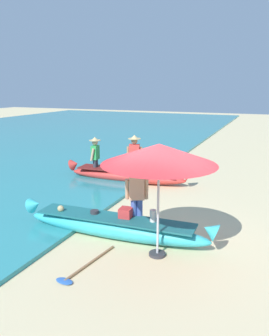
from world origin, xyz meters
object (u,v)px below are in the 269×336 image
object	(u,v)px
person_vendor_hatted	(134,157)
boat_red_midground	(127,175)
boat_cyan_foreground	(114,226)
person_tourist_customer	(137,197)
patio_umbrella_large	(159,155)
person_vendor_assistant	(95,155)
paddle	(82,268)

from	to	relation	value
person_vendor_hatted	boat_red_midground	bearing A→B (deg)	138.02
boat_cyan_foreground	boat_red_midground	distance (m)	4.85
person_tourist_customer	patio_umbrella_large	size ratio (longest dim) A/B	0.71
person_tourist_customer	person_vendor_assistant	bearing A→B (deg)	129.62
boat_red_midground	person_vendor_hatted	bearing A→B (deg)	-41.98
boat_red_midground	person_vendor_hatted	xyz separation A→B (m)	(0.50, -0.45, 0.81)
boat_cyan_foreground	patio_umbrella_large	xyz separation A→B (m)	(1.24, -0.45, 1.91)
person_tourist_customer	paddle	bearing A→B (deg)	-101.06
person_vendor_assistant	patio_umbrella_large	bearing A→B (deg)	-49.34
boat_cyan_foreground	person_tourist_customer	world-z (taller)	person_tourist_customer
paddle	boat_cyan_foreground	bearing A→B (deg)	92.51
boat_cyan_foreground	person_tourist_customer	bearing A→B (deg)	36.25
boat_cyan_foreground	patio_umbrella_large	bearing A→B (deg)	-20.14
person_tourist_customer	person_vendor_assistant	world-z (taller)	person_tourist_customer
paddle	person_tourist_customer	bearing A→B (deg)	78.94
boat_cyan_foreground	boat_red_midground	world-z (taller)	boat_cyan_foreground
boat_red_midground	person_vendor_hatted	distance (m)	1.06
boat_cyan_foreground	boat_red_midground	size ratio (longest dim) A/B	1.01
boat_red_midground	patio_umbrella_large	world-z (taller)	patio_umbrella_large
person_vendor_hatted	person_tourist_customer	size ratio (longest dim) A/B	1.08
boat_cyan_foreground	person_tourist_customer	distance (m)	0.89
boat_cyan_foreground	person_vendor_assistant	size ratio (longest dim) A/B	2.97
boat_red_midground	person_tourist_customer	xyz separation A→B (m)	(2.14, -4.22, 0.71)
person_vendor_hatted	person_vendor_assistant	world-z (taller)	person_vendor_hatted
boat_cyan_foreground	boat_red_midground	xyz separation A→B (m)	(-1.70, 4.54, -0.01)
boat_red_midground	paddle	distance (m)	6.38
person_vendor_assistant	paddle	bearing A→B (deg)	-63.22
person_tourist_customer	patio_umbrella_large	distance (m)	1.65
person_vendor_hatted	person_vendor_assistant	distance (m)	1.82
person_vendor_hatted	patio_umbrella_large	size ratio (longest dim) A/B	0.77
person_tourist_customer	patio_umbrella_large	xyz separation A→B (m)	(0.80, -0.78, 1.22)
paddle	patio_umbrella_large	bearing A→B (deg)	43.92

